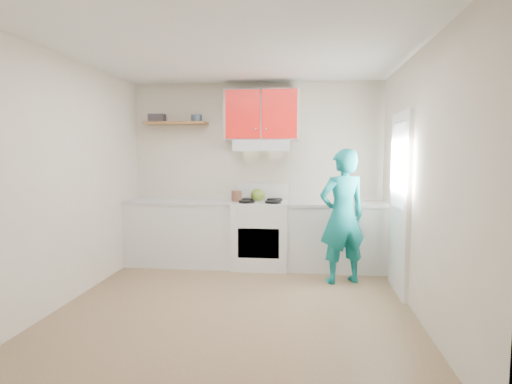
# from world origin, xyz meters

# --- Properties ---
(floor) EXTENTS (3.80, 3.80, 0.00)m
(floor) POSITION_xyz_m (0.00, 0.00, 0.00)
(floor) COLOR brown
(floor) RESTS_ON ground
(ceiling) EXTENTS (3.60, 3.80, 0.04)m
(ceiling) POSITION_xyz_m (0.00, 0.00, 2.60)
(ceiling) COLOR white
(ceiling) RESTS_ON floor
(back_wall) EXTENTS (3.60, 0.04, 2.60)m
(back_wall) POSITION_xyz_m (0.00, 1.90, 1.30)
(back_wall) COLOR beige
(back_wall) RESTS_ON floor
(front_wall) EXTENTS (3.60, 0.04, 2.60)m
(front_wall) POSITION_xyz_m (0.00, -1.90, 1.30)
(front_wall) COLOR beige
(front_wall) RESTS_ON floor
(left_wall) EXTENTS (0.04, 3.80, 2.60)m
(left_wall) POSITION_xyz_m (-1.80, 0.00, 1.30)
(left_wall) COLOR beige
(left_wall) RESTS_ON floor
(right_wall) EXTENTS (0.04, 3.80, 2.60)m
(right_wall) POSITION_xyz_m (1.80, 0.00, 1.30)
(right_wall) COLOR beige
(right_wall) RESTS_ON floor
(door) EXTENTS (0.05, 0.85, 2.05)m
(door) POSITION_xyz_m (1.78, 0.70, 1.02)
(door) COLOR white
(door) RESTS_ON floor
(door_glass) EXTENTS (0.01, 0.55, 0.95)m
(door_glass) POSITION_xyz_m (1.75, 0.70, 1.45)
(door_glass) COLOR white
(door_glass) RESTS_ON door
(counter_left) EXTENTS (1.52, 0.60, 0.90)m
(counter_left) POSITION_xyz_m (-1.04, 1.60, 0.45)
(counter_left) COLOR silver
(counter_left) RESTS_ON floor
(counter_right) EXTENTS (1.32, 0.60, 0.90)m
(counter_right) POSITION_xyz_m (1.14, 1.60, 0.45)
(counter_right) COLOR silver
(counter_right) RESTS_ON floor
(stove) EXTENTS (0.76, 0.65, 0.92)m
(stove) POSITION_xyz_m (0.10, 1.57, 0.46)
(stove) COLOR white
(stove) RESTS_ON floor
(range_hood) EXTENTS (0.76, 0.44, 0.15)m
(range_hood) POSITION_xyz_m (0.10, 1.68, 1.70)
(range_hood) COLOR silver
(range_hood) RESTS_ON back_wall
(upper_cabinets) EXTENTS (1.02, 0.33, 0.70)m
(upper_cabinets) POSITION_xyz_m (0.10, 1.73, 2.12)
(upper_cabinets) COLOR red
(upper_cabinets) RESTS_ON back_wall
(shelf) EXTENTS (0.90, 0.30, 0.04)m
(shelf) POSITION_xyz_m (-1.15, 1.75, 2.02)
(shelf) COLOR brown
(shelf) RESTS_ON back_wall
(books) EXTENTS (0.23, 0.18, 0.12)m
(books) POSITION_xyz_m (-1.44, 1.78, 2.10)
(books) COLOR #3F373E
(books) RESTS_ON shelf
(tin) EXTENTS (0.20, 0.20, 0.10)m
(tin) POSITION_xyz_m (-0.84, 1.71, 2.09)
(tin) COLOR #333D4C
(tin) RESTS_ON shelf
(kettle) EXTENTS (0.27, 0.27, 0.17)m
(kettle) POSITION_xyz_m (0.05, 1.65, 1.01)
(kettle) COLOR #587420
(kettle) RESTS_ON stove
(crock) EXTENTS (0.16, 0.16, 0.17)m
(crock) POSITION_xyz_m (-0.24, 1.58, 0.99)
(crock) COLOR brown
(crock) RESTS_ON counter_left
(cutting_board) EXTENTS (0.33, 0.27, 0.02)m
(cutting_board) POSITION_xyz_m (0.90, 1.61, 0.91)
(cutting_board) COLOR olive
(cutting_board) RESTS_ON counter_right
(silicone_mat) EXTENTS (0.37, 0.33, 0.01)m
(silicone_mat) POSITION_xyz_m (1.54, 1.64, 0.90)
(silicone_mat) COLOR red
(silicone_mat) RESTS_ON counter_right
(person) EXTENTS (0.70, 0.59, 1.64)m
(person) POSITION_xyz_m (1.16, 0.97, 0.82)
(person) COLOR #0D7879
(person) RESTS_ON floor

